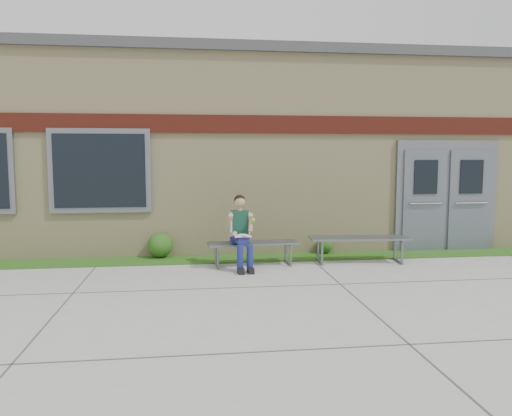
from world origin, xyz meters
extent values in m
plane|color=#9E9E99|center=(0.00, 0.00, 0.00)|extent=(80.00, 80.00, 0.00)
cube|color=#244E14|center=(0.00, 2.60, 0.01)|extent=(16.00, 0.80, 0.02)
cube|color=beige|center=(0.00, 6.00, 2.00)|extent=(16.00, 6.00, 4.00)
cube|color=#3F3F42|center=(0.00, 6.00, 4.10)|extent=(16.20, 6.20, 0.20)
cube|color=maroon|center=(0.00, 2.97, 2.60)|extent=(16.00, 0.06, 0.35)
cube|color=slate|center=(-3.00, 2.96, 1.70)|extent=(1.90, 0.08, 1.60)
cube|color=black|center=(-3.00, 2.92, 1.70)|extent=(1.70, 0.04, 1.40)
cube|color=slate|center=(4.00, 2.96, 1.15)|extent=(2.20, 0.08, 2.30)
cube|color=#545C65|center=(3.50, 2.91, 1.05)|extent=(0.92, 0.06, 2.10)
cube|color=#545C65|center=(4.50, 2.91, 1.05)|extent=(0.92, 0.06, 2.10)
cube|color=slate|center=(-0.19, 2.00, 0.41)|extent=(1.68, 0.57, 0.03)
cube|color=slate|center=(-0.84, 2.00, 0.19)|extent=(0.07, 0.46, 0.38)
cube|color=slate|center=(0.47, 2.00, 0.19)|extent=(0.07, 0.46, 0.38)
cube|color=slate|center=(1.81, 2.00, 0.46)|extent=(1.88, 0.65, 0.04)
cube|color=slate|center=(1.07, 2.00, 0.21)|extent=(0.08, 0.52, 0.42)
cube|color=slate|center=(2.55, 2.00, 0.21)|extent=(0.08, 0.52, 0.42)
cube|color=navy|center=(-0.43, 1.95, 0.50)|extent=(0.33, 0.24, 0.15)
cube|color=#0E3620|center=(-0.43, 1.94, 0.80)|extent=(0.31, 0.21, 0.43)
sphere|color=tan|center=(-0.43, 1.93, 1.17)|extent=(0.21, 0.21, 0.20)
sphere|color=black|center=(-0.43, 1.94, 1.19)|extent=(0.22, 0.22, 0.21)
cylinder|color=navy|center=(-0.50, 1.70, 0.52)|extent=(0.16, 0.40, 0.14)
cylinder|color=navy|center=(-0.33, 1.71, 0.52)|extent=(0.16, 0.40, 0.14)
cylinder|color=navy|center=(-0.47, 1.48, 0.24)|extent=(0.11, 0.11, 0.47)
cylinder|color=navy|center=(-0.30, 1.49, 0.24)|extent=(0.11, 0.11, 0.47)
cube|color=black|center=(-0.47, 1.41, 0.05)|extent=(0.11, 0.25, 0.09)
cube|color=black|center=(-0.30, 1.42, 0.05)|extent=(0.11, 0.25, 0.09)
cylinder|color=tan|center=(-0.61, 1.87, 0.85)|extent=(0.10, 0.22, 0.25)
cylinder|color=tan|center=(-0.25, 1.89, 0.85)|extent=(0.10, 0.22, 0.25)
cube|color=white|center=(-0.41, 1.60, 0.62)|extent=(0.30, 0.22, 0.01)
cube|color=#DE5382|center=(-0.41, 1.60, 0.61)|extent=(0.30, 0.23, 0.01)
sphere|color=#7FBE32|center=(-0.21, 1.76, 0.86)|extent=(0.08, 0.08, 0.08)
sphere|color=#244E14|center=(-1.90, 2.85, 0.26)|extent=(0.48, 0.48, 0.48)
sphere|color=#244E14|center=(1.38, 2.85, 0.18)|extent=(0.32, 0.32, 0.32)
camera|label=1|loc=(-1.26, -6.84, 1.99)|focal=35.00mm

